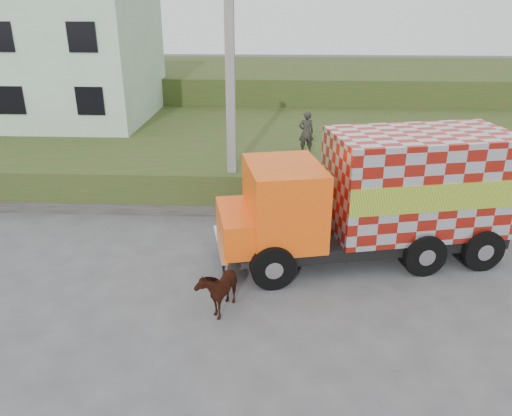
# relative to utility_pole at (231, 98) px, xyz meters

# --- Properties ---
(ground) EXTENTS (120.00, 120.00, 0.00)m
(ground) POSITION_rel_utility_pole_xyz_m (1.00, -4.60, -4.08)
(ground) COLOR #474749
(ground) RESTS_ON ground
(embankment) EXTENTS (40.00, 12.00, 1.50)m
(embankment) POSITION_rel_utility_pole_xyz_m (1.00, 5.40, -3.33)
(embankment) COLOR #264E1A
(embankment) RESTS_ON ground
(embankment_far) EXTENTS (40.00, 12.00, 3.00)m
(embankment_far) POSITION_rel_utility_pole_xyz_m (1.00, 17.40, -2.58)
(embankment_far) COLOR #264E1A
(embankment_far) RESTS_ON ground
(retaining_strip) EXTENTS (16.00, 0.50, 0.40)m
(retaining_strip) POSITION_rel_utility_pole_xyz_m (-1.00, -0.40, -3.88)
(retaining_strip) COLOR #595651
(retaining_strip) RESTS_ON ground
(building) EXTENTS (10.00, 8.00, 6.00)m
(building) POSITION_rel_utility_pole_xyz_m (-10.00, 8.40, 0.42)
(building) COLOR silver
(building) RESTS_ON embankment
(utility_pole) EXTENTS (1.20, 0.30, 8.00)m
(utility_pole) POSITION_rel_utility_pole_xyz_m (0.00, 0.00, 0.00)
(utility_pole) COLOR gray
(utility_pole) RESTS_ON ground
(cargo_truck) EXTENTS (8.72, 4.39, 3.72)m
(cargo_truck) POSITION_rel_utility_pole_xyz_m (4.57, -3.24, -2.16)
(cargo_truck) COLOR black
(cargo_truck) RESTS_ON ground
(cow) EXTENTS (1.05, 1.57, 1.22)m
(cow) POSITION_rel_utility_pole_xyz_m (0.25, -6.25, -3.47)
(cow) COLOR black
(cow) RESTS_ON ground
(pedestrian) EXTENTS (0.67, 0.51, 1.67)m
(pedestrian) POSITION_rel_utility_pole_xyz_m (2.69, 2.40, -1.74)
(pedestrian) COLOR #302D2B
(pedestrian) RESTS_ON embankment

